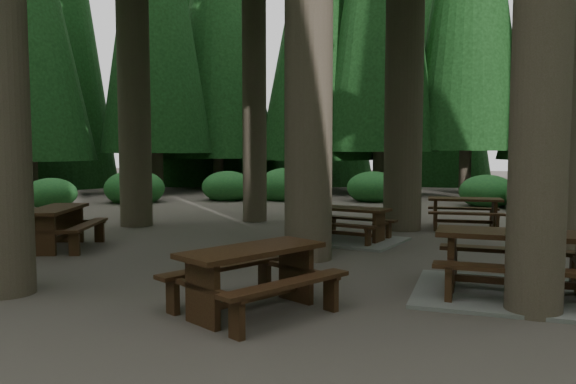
% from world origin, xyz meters
% --- Properties ---
extents(ground, '(80.00, 80.00, 0.00)m').
position_xyz_m(ground, '(0.00, 0.00, 0.00)').
color(ground, '#514942').
rests_on(ground, ground).
extents(picnic_table_a, '(2.81, 2.42, 0.87)m').
position_xyz_m(picnic_table_a, '(3.92, -1.73, 0.31)').
color(picnic_table_a, gray).
rests_on(picnic_table_a, ground).
extents(picnic_table_b, '(1.90, 2.17, 0.81)m').
position_xyz_m(picnic_table_b, '(-4.21, 0.16, 0.54)').
color(picnic_table_b, black).
rests_on(picnic_table_b, ground).
extents(picnic_table_c, '(2.58, 2.35, 0.72)m').
position_xyz_m(picnic_table_c, '(1.33, 2.21, 0.24)').
color(picnic_table_c, gray).
rests_on(picnic_table_c, ground).
extents(picnic_table_d, '(1.77, 1.44, 0.75)m').
position_xyz_m(picnic_table_d, '(3.89, 4.67, 0.50)').
color(picnic_table_d, black).
rests_on(picnic_table_d, ground).
extents(picnic_table_e, '(2.24, 2.33, 0.79)m').
position_xyz_m(picnic_table_e, '(0.71, -3.15, 0.52)').
color(picnic_table_e, black).
rests_on(picnic_table_e, ground).
extents(shrub_ring, '(23.86, 24.64, 1.49)m').
position_xyz_m(shrub_ring, '(0.70, 0.75, 0.40)').
color(shrub_ring, '#21612D').
rests_on(shrub_ring, ground).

